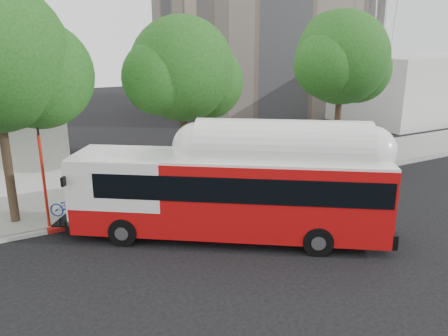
{
  "coord_description": "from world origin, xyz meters",
  "views": [
    {
      "loc": [
        -9.59,
        -13.59,
        7.41
      ],
      "look_at": [
        -0.37,
        3.0,
        1.86
      ],
      "focal_mm": 35.0,
      "sensor_mm": 36.0,
      "label": 1
    }
  ],
  "objects": [
    {
      "name": "street_tree_mid",
      "position": [
        -0.59,
        6.06,
        5.91
      ],
      "size": [
        5.75,
        5.0,
        8.62
      ],
      "color": "#2D2116",
      "rests_on": "ground"
    },
    {
      "name": "sidewalk",
      "position": [
        0.0,
        6.5,
        0.07
      ],
      "size": [
        60.0,
        5.0,
        0.15
      ],
      "primitive_type": "cube",
      "color": "gray",
      "rests_on": "ground"
    },
    {
      "name": "street_tree_left",
      "position": [
        -8.53,
        5.56,
        6.6
      ],
      "size": [
        6.67,
        5.8,
        9.74
      ],
      "color": "#2D2116",
      "rests_on": "ground"
    },
    {
      "name": "transit_bus",
      "position": [
        -1.73,
        0.03,
        1.76
      ],
      "size": [
        11.62,
        9.15,
        3.76
      ],
      "rotation": [
        0.0,
        0.0,
        -0.62
      ],
      "color": "#BC0D0D",
      "rests_on": "ground"
    },
    {
      "name": "red_curb_segment",
      "position": [
        -3.0,
        3.9,
        0.08
      ],
      "size": [
        10.0,
        0.32,
        0.16
      ],
      "primitive_type": "cube",
      "color": "maroon",
      "rests_on": "ground"
    },
    {
      "name": "ground",
      "position": [
        0.0,
        0.0,
        0.0
      ],
      "size": [
        120.0,
        120.0,
        0.0
      ],
      "primitive_type": "plane",
      "color": "black",
      "rests_on": "ground"
    },
    {
      "name": "horizon_block",
      "position": [
        30.0,
        16.0,
        3.0
      ],
      "size": [
        20.0,
        12.0,
        6.0
      ],
      "primitive_type": "cube",
      "color": "silver",
      "rests_on": "ground"
    },
    {
      "name": "signal_pole",
      "position": [
        -7.85,
        4.21,
        2.16
      ],
      "size": [
        0.12,
        0.4,
        4.21
      ],
      "color": "red",
      "rests_on": "ground"
    },
    {
      "name": "curb_strip",
      "position": [
        0.0,
        3.9,
        0.07
      ],
      "size": [
        60.0,
        0.3,
        0.15
      ],
      "primitive_type": "cube",
      "color": "gray",
      "rests_on": "ground"
    },
    {
      "name": "street_tree_right",
      "position": [
        9.44,
        5.86,
        6.26
      ],
      "size": [
        6.21,
        5.4,
        9.18
      ],
      "color": "#2D2116",
      "rests_on": "ground"
    }
  ]
}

